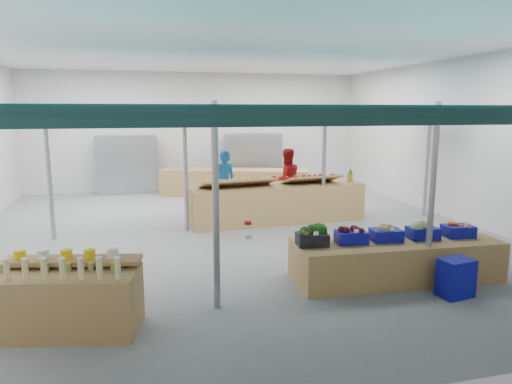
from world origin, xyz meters
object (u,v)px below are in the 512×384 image
bottle_shelf (68,298)px  vendor_right (286,180)px  fruit_counter (277,203)px  veg_counter (395,259)px  vendor_left (224,183)px  crate_stack (456,278)px

bottle_shelf → vendor_right: vendor_right is taller
fruit_counter → vendor_right: size_ratio=2.50×
veg_counter → vendor_left: size_ratio=1.94×
veg_counter → fruit_counter: size_ratio=0.78×
bottle_shelf → vendor_left: size_ratio=1.09×
veg_counter → vendor_left: bearing=112.7°
fruit_counter → crate_stack: fruit_counter is taller
vendor_left → bottle_shelf: bearing=59.2°
fruit_counter → vendor_left: size_ratio=2.50×
bottle_shelf → vendor_right: bearing=63.1°
bottle_shelf → crate_stack: (5.67, -0.27, -0.14)m
veg_counter → crate_stack: (0.49, -0.93, -0.04)m
bottle_shelf → veg_counter: bearing=19.2°
vendor_left → fruit_counter: bearing=133.9°
fruit_counter → vendor_left: vendor_left is taller
crate_stack → vendor_left: bearing=111.2°
veg_counter → fruit_counter: 4.49m
fruit_counter → vendor_left: 1.68m
bottle_shelf → vendor_left: (3.18, 6.17, 0.46)m
bottle_shelf → vendor_left: 6.95m
bottle_shelf → veg_counter: bottle_shelf is taller
vendor_right → vendor_left: bearing=-3.6°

